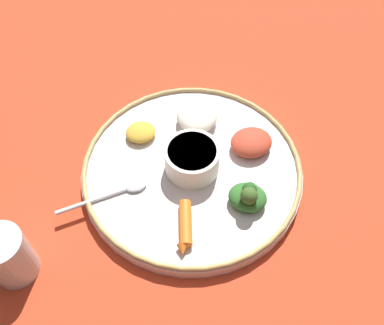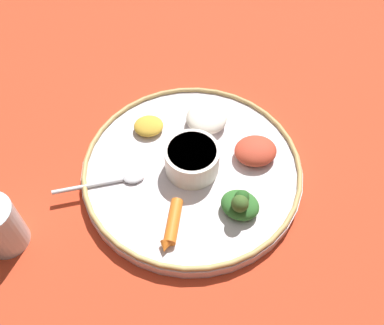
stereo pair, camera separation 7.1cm
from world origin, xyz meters
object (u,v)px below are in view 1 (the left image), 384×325
object	(u,v)px
carrot_near_spoon	(183,227)
spoon	(117,192)
center_bowl	(192,159)
greens_pile	(248,196)
drinking_glass	(10,258)

from	to	relation	value
carrot_near_spoon	spoon	bearing A→B (deg)	153.71
carrot_near_spoon	center_bowl	bearing A→B (deg)	88.26
center_bowl	carrot_near_spoon	size ratio (longest dim) A/B	0.99
greens_pile	drinking_glass	distance (m)	0.35
greens_pile	drinking_glass	size ratio (longest dim) A/B	0.75
carrot_near_spoon	drinking_glass	xyz separation A→B (m)	(-0.23, -0.07, 0.01)
spoon	drinking_glass	distance (m)	0.18
spoon	greens_pile	xyz separation A→B (m)	(0.20, 0.00, 0.02)
greens_pile	carrot_near_spoon	xyz separation A→B (m)	(-0.09, -0.05, -0.01)
greens_pile	center_bowl	bearing A→B (deg)	147.21
center_bowl	spoon	xyz separation A→B (m)	(-0.11, -0.06, -0.02)
spoon	greens_pile	size ratio (longest dim) A/B	2.03
spoon	drinking_glass	world-z (taller)	drinking_glass
carrot_near_spoon	greens_pile	bearing A→B (deg)	30.22
spoon	drinking_glass	bearing A→B (deg)	-134.56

